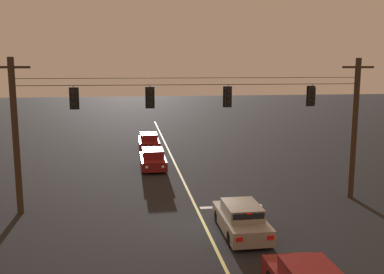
{
  "coord_description": "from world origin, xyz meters",
  "views": [
    {
      "loc": [
        -3.41,
        -18.77,
        7.43
      ],
      "look_at": [
        0.0,
        4.31,
        3.57
      ],
      "focal_mm": 39.96,
      "sensor_mm": 36.0,
      "label": 1
    }
  ],
  "objects_px": {
    "car_oncoming_trailing": "(149,142)",
    "car_oncoming_lead": "(153,159)",
    "traffic_light_centre": "(228,97)",
    "traffic_light_right_inner": "(312,96)",
    "car_waiting_near_lane": "(241,219)",
    "traffic_light_leftmost": "(74,99)",
    "traffic_light_left_inner": "(150,98)"
  },
  "relations": [
    {
      "from": "traffic_light_leftmost",
      "to": "traffic_light_left_inner",
      "type": "xyz_separation_m",
      "value": [
        3.82,
        0.0,
        0.0
      ]
    },
    {
      "from": "traffic_light_right_inner",
      "to": "car_waiting_near_lane",
      "type": "distance_m",
      "value": 8.36
    },
    {
      "from": "traffic_light_leftmost",
      "to": "car_oncoming_trailing",
      "type": "height_order",
      "value": "traffic_light_leftmost"
    },
    {
      "from": "traffic_light_left_inner",
      "to": "traffic_light_right_inner",
      "type": "xyz_separation_m",
      "value": [
        8.78,
        0.0,
        0.0
      ]
    },
    {
      "from": "traffic_light_centre",
      "to": "car_oncoming_lead",
      "type": "distance_m",
      "value": 10.94
    },
    {
      "from": "traffic_light_right_inner",
      "to": "car_waiting_near_lane",
      "type": "xyz_separation_m",
      "value": [
        -4.98,
        -4.25,
        -5.2
      ]
    },
    {
      "from": "car_waiting_near_lane",
      "to": "car_oncoming_trailing",
      "type": "height_order",
      "value": "same"
    },
    {
      "from": "traffic_light_centre",
      "to": "car_oncoming_lead",
      "type": "bearing_deg",
      "value": 111.54
    },
    {
      "from": "car_waiting_near_lane",
      "to": "car_oncoming_lead",
      "type": "relative_size",
      "value": 0.98
    },
    {
      "from": "traffic_light_centre",
      "to": "traffic_light_right_inner",
      "type": "height_order",
      "value": "same"
    },
    {
      "from": "traffic_light_centre",
      "to": "traffic_light_left_inner",
      "type": "bearing_deg",
      "value": 180.0
    },
    {
      "from": "traffic_light_leftmost",
      "to": "car_oncoming_lead",
      "type": "height_order",
      "value": "traffic_light_leftmost"
    },
    {
      "from": "traffic_light_leftmost",
      "to": "traffic_light_left_inner",
      "type": "height_order",
      "value": "same"
    },
    {
      "from": "traffic_light_leftmost",
      "to": "traffic_light_left_inner",
      "type": "distance_m",
      "value": 3.82
    },
    {
      "from": "traffic_light_centre",
      "to": "car_oncoming_lead",
      "type": "height_order",
      "value": "traffic_light_centre"
    },
    {
      "from": "traffic_light_left_inner",
      "to": "car_waiting_near_lane",
      "type": "xyz_separation_m",
      "value": [
        3.8,
        -4.25,
        -5.2
      ]
    },
    {
      "from": "traffic_light_right_inner",
      "to": "car_oncoming_lead",
      "type": "xyz_separation_m",
      "value": [
        -8.2,
        8.95,
        -5.2
      ]
    },
    {
      "from": "traffic_light_leftmost",
      "to": "traffic_light_centre",
      "type": "bearing_deg",
      "value": 0.0
    },
    {
      "from": "traffic_light_leftmost",
      "to": "traffic_light_right_inner",
      "type": "distance_m",
      "value": 12.6
    },
    {
      "from": "car_oncoming_trailing",
      "to": "traffic_light_right_inner",
      "type": "bearing_deg",
      "value": -63.8
    },
    {
      "from": "car_waiting_near_lane",
      "to": "car_oncoming_trailing",
      "type": "distance_m",
      "value": 21.04
    },
    {
      "from": "traffic_light_right_inner",
      "to": "car_waiting_near_lane",
      "type": "relative_size",
      "value": 0.28
    },
    {
      "from": "car_oncoming_trailing",
      "to": "car_oncoming_lead",
      "type": "bearing_deg",
      "value": -90.42
    },
    {
      "from": "traffic_light_leftmost",
      "to": "car_oncoming_lead",
      "type": "distance_m",
      "value": 11.25
    },
    {
      "from": "traffic_light_leftmost",
      "to": "traffic_light_left_inner",
      "type": "bearing_deg",
      "value": 0.0
    },
    {
      "from": "traffic_light_centre",
      "to": "traffic_light_right_inner",
      "type": "xyz_separation_m",
      "value": [
        4.67,
        0.0,
        0.0
      ]
    },
    {
      "from": "traffic_light_centre",
      "to": "traffic_light_right_inner",
      "type": "relative_size",
      "value": 1.0
    },
    {
      "from": "car_oncoming_lead",
      "to": "car_oncoming_trailing",
      "type": "distance_m",
      "value": 7.6
    },
    {
      "from": "traffic_light_centre",
      "to": "car_waiting_near_lane",
      "type": "height_order",
      "value": "traffic_light_centre"
    },
    {
      "from": "traffic_light_right_inner",
      "to": "car_waiting_near_lane",
      "type": "bearing_deg",
      "value": -139.53
    },
    {
      "from": "traffic_light_centre",
      "to": "car_waiting_near_lane",
      "type": "bearing_deg",
      "value": -94.21
    },
    {
      "from": "traffic_light_left_inner",
      "to": "traffic_light_leftmost",
      "type": "bearing_deg",
      "value": 180.0
    }
  ]
}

